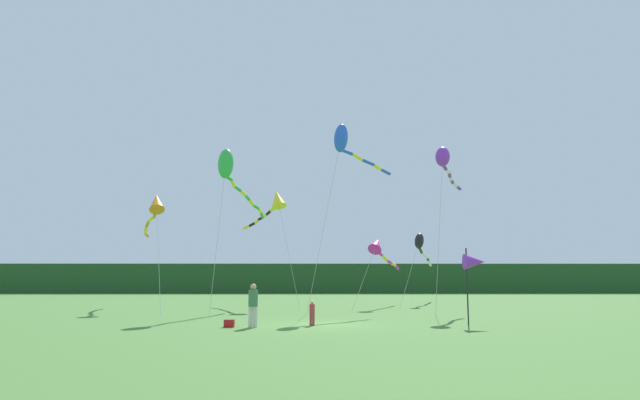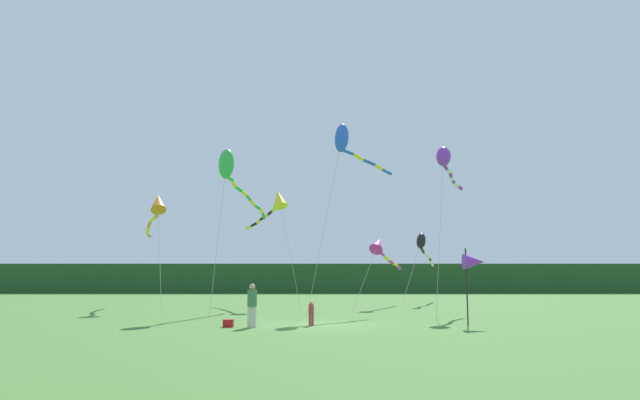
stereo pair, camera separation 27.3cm
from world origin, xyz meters
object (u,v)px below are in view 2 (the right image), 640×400
object	(u,v)px
person_child	(311,312)
kite_purple	(444,160)
person_adult	(252,303)
kite_green	(230,170)
kite_yellow	(276,202)
kite_black	(423,247)
kite_magenta	(380,248)
kite_blue	(345,142)
cooler_box	(228,323)
kite_orange	(156,206)
banner_flag_pole	(473,262)

from	to	relation	value
person_child	kite_purple	xyz separation A→B (m)	(7.78, 8.14, 8.31)
person_adult	kite_green	bearing A→B (deg)	105.95
kite_yellow	kite_purple	bearing A→B (deg)	-30.13
kite_black	person_adult	bearing A→B (deg)	-119.47
kite_magenta	kite_black	bearing A→B (deg)	49.95
kite_magenta	kite_black	size ratio (longest dim) A/B	0.85
kite_purple	kite_magenta	bearing A→B (deg)	121.40
person_adult	kite_blue	world-z (taller)	kite_blue
kite_green	kite_yellow	xyz separation A→B (m)	(2.13, 6.81, -0.95)
cooler_box	kite_blue	bearing A→B (deg)	60.31
kite_orange	kite_yellow	xyz separation A→B (m)	(7.60, 2.35, 0.60)
kite_blue	kite_purple	xyz separation A→B (m)	(5.87, -0.55, -1.26)
banner_flag_pole	kite_black	distance (m)	18.10
person_adult	banner_flag_pole	distance (m)	9.71
cooler_box	kite_green	world-z (taller)	kite_green
person_adult	kite_blue	distance (m)	13.91
person_child	kite_yellow	distance (m)	15.89
cooler_box	kite_orange	world-z (taller)	kite_orange
kite_yellow	kite_black	bearing A→B (deg)	19.43
cooler_box	kite_yellow	xyz separation A→B (m)	(0.77, 14.90, 7.04)
kite_orange	kite_black	world-z (taller)	kite_orange
banner_flag_pole	kite_black	size ratio (longest dim) A/B	0.29
kite_purple	kite_yellow	world-z (taller)	kite_purple
kite_black	banner_flag_pole	bearing A→B (deg)	-93.62
kite_black	kite_yellow	bearing A→B (deg)	-160.57
banner_flag_pole	kite_green	xyz separation A→B (m)	(-11.87, 7.35, 5.46)
person_child	banner_flag_pole	xyz separation A→B (m)	(7.07, 0.04, 2.10)
banner_flag_pole	kite_yellow	xyz separation A→B (m)	(-9.74, 14.16, 4.50)
person_child	kite_yellow	xyz separation A→B (m)	(-2.67, 14.20, 6.61)
person_adult	person_child	xyz separation A→B (m)	(2.45, 0.82, -0.41)
banner_flag_pole	kite_orange	world-z (taller)	kite_orange
kite_magenta	kite_green	bearing A→B (deg)	-146.24
kite_blue	person_adult	bearing A→B (deg)	-114.66
banner_flag_pole	kite_blue	xyz separation A→B (m)	(-5.15, 8.64, 7.47)
kite_orange	kite_black	bearing A→B (deg)	18.52
kite_purple	kite_black	bearing A→B (deg)	87.53
banner_flag_pole	kite_magenta	bearing A→B (deg)	100.91
person_adult	kite_magenta	world-z (taller)	kite_magenta
banner_flag_pole	kite_green	distance (m)	14.98
banner_flag_pole	kite_purple	xyz separation A→B (m)	(0.71, 8.09, 6.21)
kite_orange	kite_magenta	size ratio (longest dim) A/B	1.07
person_child	kite_blue	bearing A→B (deg)	77.56
kite_blue	kite_black	xyz separation A→B (m)	(6.29, 9.35, -5.88)
kite_green	kite_magenta	distance (m)	11.89
banner_flag_pole	kite_blue	world-z (taller)	kite_blue
kite_blue	kite_black	bearing A→B (deg)	56.06
cooler_box	banner_flag_pole	xyz separation A→B (m)	(10.51, 0.75, 2.53)
person_adult	person_child	bearing A→B (deg)	18.58
kite_green	kite_black	world-z (taller)	kite_green
person_child	cooler_box	bearing A→B (deg)	-168.45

